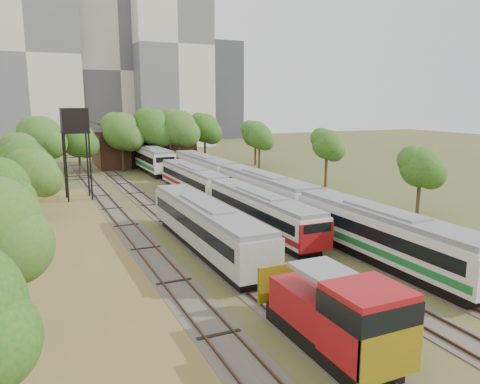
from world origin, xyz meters
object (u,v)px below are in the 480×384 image
railcar_red_set (221,193)px  water_tower (74,123)px  shunter_locomotive (341,318)px  railcar_green_set (264,191)px

railcar_red_set → water_tower: size_ratio=3.40×
shunter_locomotive → railcar_red_set: bearing=77.9°
railcar_red_set → railcar_green_set: bearing=-23.8°
railcar_red_set → railcar_green_set: railcar_green_set is taller
railcar_red_set → shunter_locomotive: shunter_locomotive is taller
shunter_locomotive → water_tower: (-6.50, 39.67, 6.70)m
railcar_green_set → water_tower: water_tower is taller
railcar_green_set → shunter_locomotive: (-10.00, -26.19, -0.08)m
shunter_locomotive → water_tower: bearing=99.3°
railcar_green_set → shunter_locomotive: 28.03m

